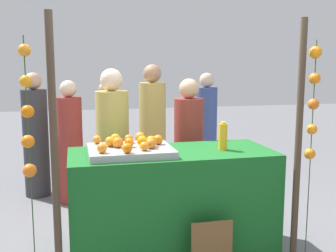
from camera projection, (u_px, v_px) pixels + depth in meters
name	position (u px, v px, depth m)	size (l,w,h in m)	color
ground_plane	(172.00, 252.00, 3.67)	(24.00, 24.00, 0.00)	slate
stall_counter	(172.00, 203.00, 3.60)	(1.78, 0.77, 0.94)	#196023
orange_tray	(130.00, 151.00, 3.40)	(0.70, 0.57, 0.06)	#9EA0A5
orange_0	(140.00, 137.00, 3.61)	(0.09, 0.09, 0.09)	orange
orange_1	(142.00, 141.00, 3.44)	(0.09, 0.09, 0.09)	orange
orange_2	(102.00, 148.00, 3.17)	(0.08, 0.08, 0.08)	orange
orange_3	(158.00, 140.00, 3.51)	(0.09, 0.09, 0.09)	orange
orange_4	(129.00, 143.00, 3.39)	(0.08, 0.08, 0.08)	orange
orange_5	(129.00, 139.00, 3.58)	(0.07, 0.07, 0.07)	orange
orange_6	(97.00, 140.00, 3.54)	(0.07, 0.07, 0.07)	orange
orange_7	(151.00, 141.00, 3.42)	(0.09, 0.09, 0.09)	orange
orange_8	(115.00, 139.00, 3.53)	(0.09, 0.09, 0.09)	orange
orange_9	(110.00, 142.00, 3.41)	(0.09, 0.09, 0.09)	orange
orange_10	(144.00, 146.00, 3.25)	(0.07, 0.07, 0.07)	orange
orange_11	(151.00, 144.00, 3.34)	(0.08, 0.08, 0.08)	orange
orange_12	(127.00, 148.00, 3.16)	(0.08, 0.08, 0.08)	orange
orange_13	(118.00, 142.00, 3.37)	(0.09, 0.09, 0.09)	orange
juice_bottle	(223.00, 136.00, 3.56)	(0.08, 0.08, 0.25)	gold
chalkboard_sign	(211.00, 251.00, 3.18)	(0.34, 0.03, 0.49)	brown
vendor_left	(113.00, 156.00, 4.09)	(0.33, 0.33, 1.65)	tan
vendor_right	(188.00, 156.00, 4.31)	(0.31, 0.31, 1.54)	maroon
crowd_person_0	(153.00, 135.00, 5.17)	(0.34, 0.34, 1.69)	tan
crowd_person_1	(70.00, 146.00, 4.91)	(0.30, 0.30, 1.50)	maroon
crowd_person_2	(108.00, 140.00, 5.45)	(0.29, 0.29, 1.47)	#333338
crowd_person_3	(206.00, 130.00, 5.94)	(0.31, 0.31, 1.57)	#384C8C
crowd_person_4	(36.00, 139.00, 5.16)	(0.32, 0.32, 1.59)	#333338
canopy_post_left	(55.00, 158.00, 2.89)	(0.06, 0.06, 2.06)	#473828
canopy_post_right	(298.00, 145.00, 3.32)	(0.06, 0.06, 2.06)	#473828
garland_strand_left	(27.00, 120.00, 2.78)	(0.10, 0.11, 1.88)	#2D4C23
garland_strand_right	(313.00, 102.00, 3.28)	(0.10, 0.10, 1.88)	#2D4C23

